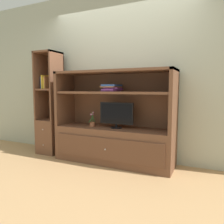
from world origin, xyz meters
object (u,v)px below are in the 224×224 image
Objects in this scene: potted_plant at (92,123)px; bookshelf_tall at (50,119)px; magazine_stack at (112,88)px; media_console at (114,134)px; upright_book_row at (46,83)px; tv_monitor at (116,114)px.

bookshelf_tall reaches higher than potted_plant.
magazine_stack is 1.36m from bookshelf_tall.
upright_book_row is at bearing -179.68° from media_console.
magazine_stack is at bearing -0.58° from bookshelf_tall.
upright_book_row is at bearing 179.43° from tv_monitor.
media_console is 1.04× the size of bookshelf_tall.
upright_book_row is (-1.34, -0.01, 0.82)m from media_console.
magazine_stack is at bearing 171.67° from tv_monitor.
potted_plant is 0.67m from magazine_stack.
bookshelf_tall is (-1.24, 0.01, -0.56)m from magazine_stack.
bookshelf_tall is (-1.26, 0.00, 0.16)m from media_console.
upright_book_row is at bearing 178.98° from potted_plant.
media_console is 0.72m from magazine_stack.
tv_monitor is 0.30× the size of bookshelf_tall.
bookshelf_tall is at bearing 179.87° from media_console.
media_console is at bearing -0.13° from bookshelf_tall.
tv_monitor is 0.46m from potted_plant.
potted_plant is at bearing -179.55° from tv_monitor.
bookshelf_tall is 7.49× the size of upright_book_row.
potted_plant is 0.89m from bookshelf_tall.
magazine_stack is at bearing -0.10° from upright_book_row.
media_console reaches higher than potted_plant.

